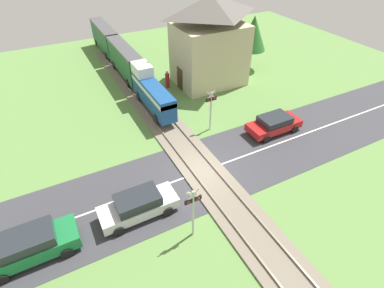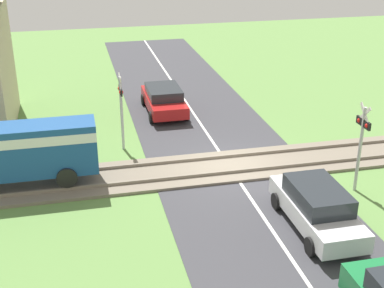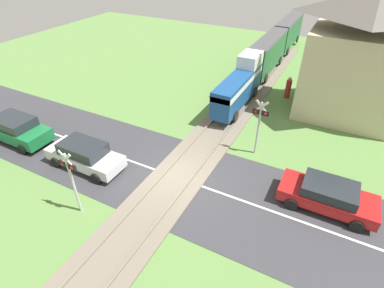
% 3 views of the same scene
% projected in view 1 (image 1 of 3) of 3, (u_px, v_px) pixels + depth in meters
% --- Properties ---
extents(ground_plane, '(60.00, 60.00, 0.00)m').
position_uv_depth(ground_plane, '(203.00, 171.00, 19.82)').
color(ground_plane, '#5B8442').
extents(road_surface, '(48.00, 6.40, 0.02)m').
position_uv_depth(road_surface, '(203.00, 171.00, 19.82)').
color(road_surface, '#38383D').
rests_on(road_surface, ground_plane).
extents(track_bed, '(2.80, 48.00, 0.24)m').
position_uv_depth(track_bed, '(203.00, 170.00, 19.78)').
color(track_bed, '#756B5B').
rests_on(track_bed, ground_plane).
extents(train, '(1.58, 22.29, 3.18)m').
position_uv_depth(train, '(123.00, 58.00, 30.25)').
color(train, navy).
rests_on(train, track_bed).
extents(car_near_crossing, '(4.35, 1.80, 1.51)m').
position_uv_depth(car_near_crossing, '(138.00, 205.00, 16.53)').
color(car_near_crossing, silver).
rests_on(car_near_crossing, ground_plane).
extents(car_far_side, '(4.25, 1.96, 1.36)m').
position_uv_depth(car_far_side, '(274.00, 124.00, 22.97)').
color(car_far_side, '#A81919').
rests_on(car_far_side, ground_plane).
extents(car_behind_queue, '(4.44, 1.92, 1.59)m').
position_uv_depth(car_behind_queue, '(30.00, 245.00, 14.48)').
color(car_behind_queue, '#197038').
rests_on(car_behind_queue, ground_plane).
extents(crossing_signal_west_approach, '(0.90, 0.18, 3.38)m').
position_uv_depth(crossing_signal_west_approach, '(193.00, 207.00, 14.65)').
color(crossing_signal_west_approach, '#B7B7B7').
rests_on(crossing_signal_west_approach, ground_plane).
extents(crossing_signal_east_approach, '(0.90, 0.18, 3.38)m').
position_uv_depth(crossing_signal_east_approach, '(211.00, 105.00, 22.35)').
color(crossing_signal_east_approach, '#B7B7B7').
rests_on(crossing_signal_east_approach, ground_plane).
extents(station_building, '(6.79, 5.27, 8.10)m').
position_uv_depth(station_building, '(210.00, 43.00, 27.81)').
color(station_building, '#C6B793').
rests_on(station_building, ground_plane).
extents(pedestrian_by_station, '(0.41, 0.41, 1.67)m').
position_uv_depth(pedestrian_by_station, '(167.00, 80.00, 28.87)').
color(pedestrian_by_station, '#B2282D').
rests_on(pedestrian_by_station, ground_plane).
extents(tree_by_station, '(2.85, 2.85, 5.52)m').
position_uv_depth(tree_by_station, '(253.00, 33.00, 30.55)').
color(tree_by_station, brown).
rests_on(tree_by_station, ground_plane).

